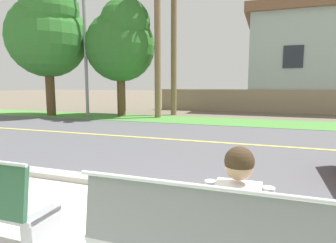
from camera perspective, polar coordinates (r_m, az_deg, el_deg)
The scene contains 11 objects.
ground_plane at distance 10.02m, azimuth 9.11°, elevation -2.44°, with size 140.00×140.00×0.00m, color #665B4C.
curb_edge at distance 4.72m, azimuth -3.34°, elevation -13.06°, with size 44.00×0.30×0.11m, color #ADA89E.
street_asphalt at distance 8.57m, azimuth 7.35°, elevation -4.06°, with size 52.00×8.00×0.01m, color #515156.
road_centre_line at distance 8.57m, azimuth 7.35°, elevation -4.03°, with size 48.00×0.14×0.01m, color #E0CC4C.
far_verge_grass at distance 13.32m, azimuth 11.66°, elevation -0.02°, with size 48.00×2.80×0.02m, color #478438.
seated_person_white at distance 2.44m, azimuth 14.03°, elevation -17.80°, with size 0.52×0.68×1.25m.
streetlamp at distance 15.86m, azimuth -15.95°, elevation 15.68°, with size 0.24×2.10×7.08m.
shade_tree_far_left at distance 16.95m, azimuth -23.03°, elevation 16.42°, with size 4.21×4.21×6.95m.
shade_tree_left at distance 15.85m, azimuth -9.36°, elevation 15.66°, with size 3.73×3.73×6.15m.
garden_wall at distance 18.40m, azimuth 18.33°, elevation 3.95°, with size 13.00×0.36×1.40m, color gray.
house_across_street at distance 21.90m, azimuth 28.69°, elevation 10.90°, with size 9.84×6.91×6.64m.
Camera 1 is at (1.70, -1.73, 1.71)m, focal length 30.22 mm.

